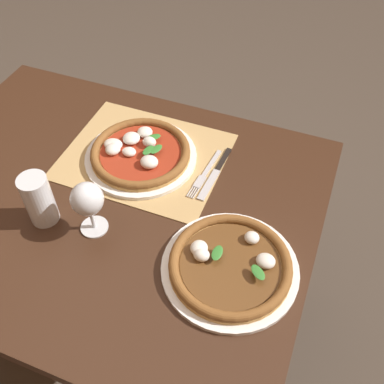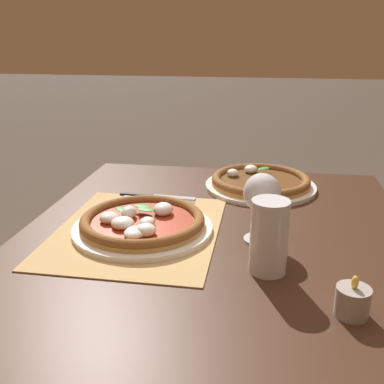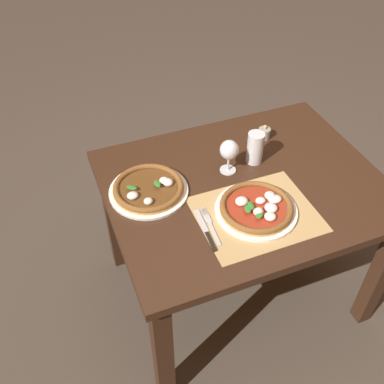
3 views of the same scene
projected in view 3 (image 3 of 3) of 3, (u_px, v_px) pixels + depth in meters
The scene contains 10 objects.
ground_plane at pixel (234, 286), 2.38m from camera, with size 24.00×24.00×0.00m, color #473D33.
dining_table at pixel (243, 202), 1.95m from camera, with size 1.15×0.90×0.74m.
paper_placemat at pixel (256, 214), 1.74m from camera, with size 0.46×0.37×0.00m, color tan.
pizza_near at pixel (257, 208), 1.74m from camera, with size 0.32×0.32×0.05m.
pizza_far at pixel (149, 189), 1.82m from camera, with size 0.32×0.32×0.05m.
wine_glass at pixel (229, 151), 1.86m from camera, with size 0.08×0.08×0.16m.
pint_glass at pixel (255, 148), 1.93m from camera, with size 0.07×0.07×0.15m.
fork at pixel (211, 226), 1.69m from camera, with size 0.03×0.20×0.00m.
knife at pixel (205, 230), 1.68m from camera, with size 0.03×0.22×0.01m.
votive_candle at pixel (264, 134), 2.09m from camera, with size 0.06×0.06×0.07m.
Camera 3 is at (-0.72, -1.22, 2.00)m, focal length 42.00 mm.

